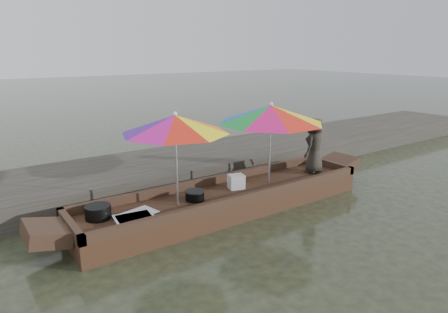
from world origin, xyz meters
TOP-DOWN VIEW (x-y plane):
  - water at (0.00, 0.00)m, footprint 80.00×80.00m
  - dock at (0.00, 2.20)m, footprint 22.00×2.20m
  - boat_hull at (0.00, 0.00)m, footprint 5.56×1.20m
  - cooking_pot at (-2.27, 0.20)m, footprint 0.39×0.39m
  - tray_crayfish at (-1.88, -0.24)m, footprint 0.61×0.46m
  - tray_scallop at (-1.76, -0.11)m, footprint 0.65×0.51m
  - charcoal_grill at (-0.67, 0.02)m, footprint 0.32×0.32m
  - supply_bag at (0.27, 0.09)m, footprint 0.33×0.28m
  - vendor at (2.21, -0.01)m, footprint 0.65×0.52m
  - umbrella_bow at (-1.01, 0.00)m, footprint 1.90×1.90m
  - umbrella_stern at (0.99, 0.00)m, footprint 2.63×2.63m

SIDE VIEW (x-z plane):
  - water at x=0.00m, z-range 0.00..0.00m
  - boat_hull at x=0.00m, z-range 0.00..0.35m
  - dock at x=0.00m, z-range 0.00..0.50m
  - tray_scallop at x=-1.76m, z-range 0.35..0.41m
  - tray_crayfish at x=-1.88m, z-range 0.35..0.44m
  - charcoal_grill at x=-0.67m, z-range 0.35..0.50m
  - cooking_pot at x=-2.27m, z-range 0.35..0.56m
  - supply_bag at x=0.27m, z-range 0.35..0.61m
  - vendor at x=2.21m, z-range 0.35..1.50m
  - umbrella_bow at x=-1.01m, z-range 0.35..1.90m
  - umbrella_stern at x=0.99m, z-range 0.35..1.90m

